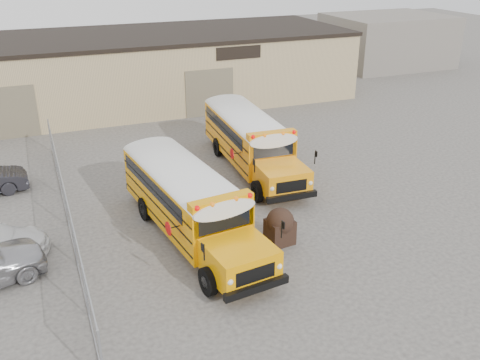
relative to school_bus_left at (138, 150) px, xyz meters
name	(u,v)px	position (x,y,z in m)	size (l,w,h in m)	color
ground	(238,233)	(2.45, -6.28, -1.57)	(120.00, 120.00, 0.00)	#474541
warehouse	(130,69)	(2.44, 13.72, 0.80)	(30.20, 10.20, 4.67)	tan
chainlink_fence	(66,206)	(-3.55, -3.28, -0.67)	(0.07, 18.07, 1.81)	#979A9F
distant_building_right	(387,40)	(26.45, 17.72, 0.63)	(10.00, 8.00, 4.40)	gray
school_bus_left	(138,150)	(0.00, 0.00, 0.00)	(3.41, 9.50, 2.72)	#F79C01
school_bus_right	(217,106)	(5.77, 5.45, 0.00)	(3.02, 9.41, 2.73)	orange
tarp_bundle	(280,226)	(3.62, -7.50, -0.85)	(1.04, 1.04, 1.41)	black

